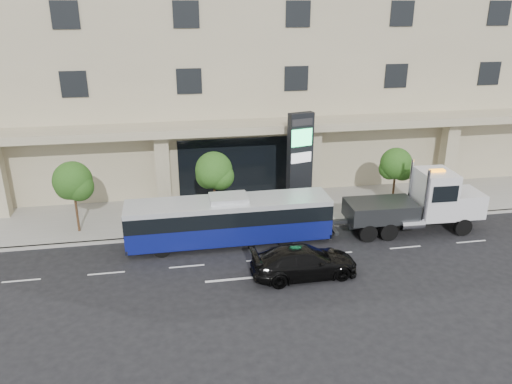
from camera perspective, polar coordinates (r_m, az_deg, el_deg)
ground at (r=27.78m, az=0.24°, el=-6.29°), size 120.00×120.00×0.00m
sidewalk at (r=32.22m, az=-1.37°, el=-2.18°), size 120.00×6.00×0.15m
curb at (r=29.51m, az=-0.46°, el=-4.42°), size 120.00×0.30×0.15m
convention_center at (r=40.08m, az=-3.90°, el=16.94°), size 60.00×17.60×20.00m
tree_left at (r=30.00m, az=-20.16°, el=0.94°), size 2.27×2.20×4.22m
tree_mid at (r=29.55m, az=-4.78°, el=2.20°), size 2.28×2.20×4.38m
tree_right at (r=32.68m, az=15.75°, el=2.89°), size 2.10×2.00×4.04m
city_bus at (r=27.65m, az=-3.12°, el=-3.13°), size 11.26×2.41×2.85m
tow_truck at (r=30.56m, az=18.24°, el=-1.30°), size 9.07×2.49×4.12m
black_sedan at (r=24.81m, az=5.53°, el=-7.92°), size 5.37×2.38×1.53m
signage_pylon at (r=31.26m, az=5.03°, el=3.43°), size 1.66×0.93×6.32m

